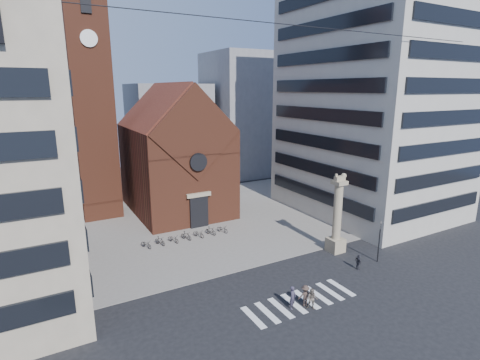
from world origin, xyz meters
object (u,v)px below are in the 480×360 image
Objects in this scene: lion_column at (337,221)px; pedestrian_0 at (293,297)px; pedestrian_1 at (312,299)px; pedestrian_2 at (358,262)px; scooter_0 at (146,244)px; traffic_light at (379,241)px.

pedestrian_0 is at bearing -148.61° from lion_column.
pedestrian_2 is at bearing 65.11° from pedestrian_1.
pedestrian_2 is at bearing -18.47° from pedestrian_0.
pedestrian_1 is 1.05× the size of scooter_0.
lion_column is 5.17× the size of scooter_0.
pedestrian_2 is 0.93× the size of scooter_0.
pedestrian_1 is at bearing -141.89° from lion_column.
lion_column is at bearing -0.22° from pedestrian_0.
pedestrian_0 is at bearing 115.73° from pedestrian_2.
lion_column is at bearing 82.92° from pedestrian_1.
pedestrian_2 is at bearing -175.50° from traffic_light.
pedestrian_1 is 8.86m from pedestrian_2.
pedestrian_0 is at bearing -168.87° from traffic_light.
pedestrian_2 is at bearing -103.40° from lion_column.
lion_column reaches higher than scooter_0.
scooter_0 is at bearing 143.16° from traffic_light.
lion_column is at bearing -55.90° from scooter_0.
lion_column is 2.02× the size of traffic_light.
pedestrian_0 is (-12.61, -2.48, -1.32)m from traffic_light.
traffic_light is 3.37m from pedestrian_2.
pedestrian_1 is at bearing -89.75° from scooter_0.
scooter_0 is at bearing 60.66° from pedestrian_2.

